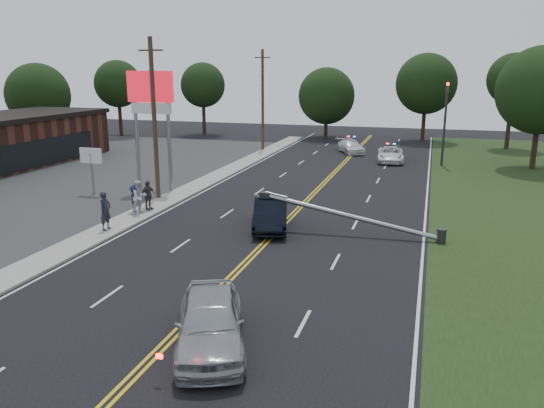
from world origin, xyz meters
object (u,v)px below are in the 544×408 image
(emergency_b, at_px, (351,147))
(emergency_a, at_px, (390,155))
(fallen_streetlight, at_px, (360,218))
(crashed_sedan, at_px, (271,213))
(bystander_b, at_px, (139,197))
(traffic_signal, at_px, (445,117))
(small_sign, at_px, (91,160))
(utility_pole_far, at_px, (263,100))
(utility_pole_mid, at_px, (154,119))
(waiting_sedan, at_px, (210,322))
(bystander_d, at_px, (148,195))
(pylon_sign, at_px, (151,102))
(bystander_a, at_px, (105,211))
(bystander_c, at_px, (135,199))

(emergency_b, bearing_deg, emergency_a, -71.89)
(fallen_streetlight, xyz_separation_m, crashed_sedan, (-4.64, -0.00, -0.12))
(bystander_b, bearing_deg, traffic_signal, -15.05)
(traffic_signal, distance_m, emergency_a, 5.68)
(fallen_streetlight, bearing_deg, small_sign, 167.60)
(small_sign, relative_size, bystander_b, 1.61)
(emergency_a, bearing_deg, fallen_streetlight, -94.41)
(small_sign, bearing_deg, utility_pole_far, 77.69)
(utility_pole_mid, height_order, waiting_sedan, utility_pole_mid)
(small_sign, xyz_separation_m, bystander_b, (5.73, -3.83, -1.25))
(waiting_sedan, relative_size, bystander_d, 2.85)
(pylon_sign, bearing_deg, emergency_a, 49.10)
(bystander_b, bearing_deg, bystander_d, 22.21)
(bystander_a, distance_m, bystander_b, 3.23)
(emergency_b, height_order, bystander_d, bystander_d)
(traffic_signal, height_order, bystander_d, traffic_signal)
(small_sign, relative_size, waiting_sedan, 0.63)
(emergency_b, bearing_deg, bystander_d, -134.34)
(crashed_sedan, distance_m, waiting_sedan, 12.43)
(traffic_signal, height_order, bystander_a, traffic_signal)
(small_sign, height_order, waiting_sedan, small_sign)
(traffic_signal, height_order, bystander_b, traffic_signal)
(small_sign, bearing_deg, emergency_b, 58.93)
(crashed_sedan, distance_m, bystander_d, 7.90)
(fallen_streetlight, distance_m, emergency_b, 27.14)
(traffic_signal, xyz_separation_m, bystander_c, (-17.03, -21.58, -3.29))
(bystander_b, bearing_deg, bystander_a, -158.80)
(pylon_sign, height_order, emergency_a, pylon_sign)
(small_sign, xyz_separation_m, bystander_c, (5.27, -3.59, -1.42))
(bystander_d, bearing_deg, bystander_b, -157.80)
(utility_pole_mid, xyz_separation_m, emergency_b, (8.92, 22.77, -4.44))
(bystander_d, bearing_deg, bystander_a, -158.58)
(emergency_b, bearing_deg, traffic_signal, -56.14)
(waiting_sedan, height_order, bystander_b, bystander_b)
(traffic_signal, bearing_deg, small_sign, -141.10)
(bystander_c, bearing_deg, utility_pole_mid, -19.72)
(bystander_b, relative_size, bystander_c, 1.21)
(small_sign, distance_m, bystander_b, 7.00)
(crashed_sedan, xyz_separation_m, waiting_sedan, (1.85, -12.29, 0.04))
(utility_pole_mid, bearing_deg, waiting_sedan, -56.94)
(fallen_streetlight, distance_m, emergency_a, 22.62)
(pylon_sign, relative_size, emergency_a, 1.66)
(bystander_d, bearing_deg, crashed_sedan, -75.90)
(utility_pole_mid, height_order, bystander_d, utility_pole_mid)
(fallen_streetlight, relative_size, bystander_c, 5.89)
(fallen_streetlight, relative_size, utility_pole_mid, 0.94)
(waiting_sedan, bearing_deg, bystander_d, 103.46)
(utility_pole_far, xyz_separation_m, bystander_c, (0.47, -25.59, -4.17))
(pylon_sign, relative_size, bystander_b, 4.16)
(emergency_a, distance_m, bystander_d, 24.72)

